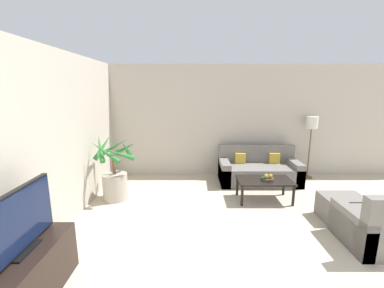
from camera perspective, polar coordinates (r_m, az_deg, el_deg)
name	(u,v)px	position (r m, az deg, el deg)	size (l,w,h in m)	color
wall_back	(258,121)	(6.50, 14.48, 4.89)	(8.78, 0.06, 2.70)	#BCB2A3
wall_left	(30,153)	(3.73, -32.31, -1.68)	(0.06, 7.89, 2.70)	#BCB2A3
tv_console	(25,277)	(3.33, -33.09, -23.52)	(0.51, 1.15, 0.56)	black
television	(17,222)	(3.04, -34.35, -14.19)	(0.18, 1.04, 0.63)	black
potted_palm	(114,177)	(5.22, -17.00, -6.93)	(0.81, 0.89, 1.31)	#ADA393
sofa_loveseat	(257,171)	(6.16, 14.33, -5.76)	(1.79, 0.84, 0.81)	slate
floor_lamp	(310,128)	(6.67, 24.82, 3.34)	(0.27, 0.27, 1.50)	brown
coffee_table	(263,182)	(5.18, 15.60, -8.15)	(1.04, 0.60, 0.42)	black
fruit_bowl	(267,179)	(5.14, 16.25, -7.48)	(0.23, 0.23, 0.05)	#42382D
apple_red	(265,175)	(5.17, 15.98, -6.64)	(0.07, 0.07, 0.07)	red
apple_green	(265,176)	(5.08, 15.90, -6.88)	(0.08, 0.08, 0.08)	olive
orange_fruit	(269,176)	(5.12, 16.82, -6.81)	(0.08, 0.08, 0.08)	orange
armchair	(376,228)	(4.44, 35.70, -14.85)	(0.83, 0.84, 0.85)	slate
ottoman	(340,207)	(5.01, 30.09, -12.06)	(0.67, 0.48, 0.41)	slate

